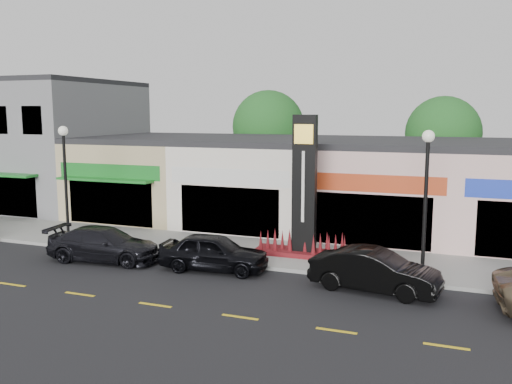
% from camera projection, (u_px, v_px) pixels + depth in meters
% --- Properties ---
extents(ground, '(120.00, 120.00, 0.00)m').
position_uv_depth(ground, '(197.00, 279.00, 20.47)').
color(ground, black).
rests_on(ground, ground).
extents(sidewalk, '(52.00, 4.30, 0.15)m').
position_uv_depth(sidewalk, '(240.00, 250.00, 24.48)').
color(sidewalk, gray).
rests_on(sidewalk, ground).
extents(curb, '(52.00, 0.20, 0.15)m').
position_uv_depth(curb, '(220.00, 263.00, 22.40)').
color(curb, gray).
rests_on(curb, ground).
extents(building_grey_2story, '(12.00, 10.95, 8.30)m').
position_uv_depth(building_grey_2story, '(35.00, 143.00, 36.76)').
color(building_grey_2story, slate).
rests_on(building_grey_2story, ground).
extents(shop_beige, '(7.00, 10.85, 4.80)m').
position_uv_depth(shop_beige, '(157.00, 175.00, 33.69)').
color(shop_beige, tan).
rests_on(shop_beige, ground).
extents(shop_cream, '(7.00, 10.01, 4.80)m').
position_uv_depth(shop_cream, '(263.00, 179.00, 31.26)').
color(shop_cream, silver).
rests_on(shop_cream, ground).
extents(shop_pink_w, '(7.00, 10.01, 4.80)m').
position_uv_depth(shop_pink_w, '(386.00, 185.00, 28.82)').
color(shop_pink_w, beige).
rests_on(shop_pink_w, ground).
extents(tree_rear_west, '(5.20, 5.20, 7.83)m').
position_uv_depth(tree_rear_west, '(268.00, 127.00, 39.15)').
color(tree_rear_west, '#382619').
rests_on(tree_rear_west, ground).
extents(tree_rear_mid, '(4.80, 4.80, 7.29)m').
position_uv_depth(tree_rear_mid, '(443.00, 133.00, 35.02)').
color(tree_rear_mid, '#382619').
rests_on(tree_rear_mid, ground).
extents(lamp_west_near, '(0.44, 0.44, 5.47)m').
position_uv_depth(lamp_west_near, '(65.00, 173.00, 25.06)').
color(lamp_west_near, black).
rests_on(lamp_west_near, sidewalk).
extents(lamp_east_near, '(0.44, 0.44, 5.47)m').
position_uv_depth(lamp_east_near, '(426.00, 190.00, 19.49)').
color(lamp_east_near, black).
rests_on(lamp_east_near, sidewalk).
extents(pylon_sign, '(4.20, 1.30, 6.00)m').
position_uv_depth(pylon_sign, '(304.00, 207.00, 22.98)').
color(pylon_sign, '#5C0F1D').
rests_on(pylon_sign, sidewalk).
extents(car_dark_sedan, '(2.46, 5.07, 1.42)m').
position_uv_depth(car_dark_sedan, '(105.00, 244.00, 22.89)').
color(car_dark_sedan, black).
rests_on(car_dark_sedan, ground).
extents(car_black_sedan, '(2.11, 4.49, 1.49)m').
position_uv_depth(car_black_sedan, '(214.00, 252.00, 21.49)').
color(car_black_sedan, black).
rests_on(car_black_sedan, ground).
extents(car_black_conv, '(2.24, 4.68, 1.48)m').
position_uv_depth(car_black_conv, '(375.00, 271.00, 18.96)').
color(car_black_conv, black).
rests_on(car_black_conv, ground).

